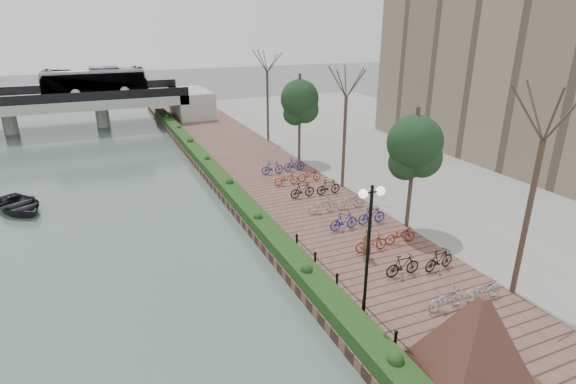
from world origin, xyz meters
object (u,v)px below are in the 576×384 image
granite_monument (476,343)px  motorcycle (484,346)px  boat (19,205)px  lamppost (370,226)px  pedestrian (367,243)px

granite_monument → motorcycle: (1.24, 0.70, -1.05)m
motorcycle → boat: size_ratio=0.41×
lamppost → pedestrian: size_ratio=3.33×
granite_monument → pedestrian: granite_monument is taller
lamppost → granite_monument: bearing=-75.4°
motorcycle → granite_monument: bearing=-145.6°
pedestrian → boat: pedestrian is taller
granite_monument → lamppost: 4.87m
lamppost → motorcycle: size_ratio=3.02×
granite_monument → lamppost: lamppost is taller
granite_monument → boat: 26.53m
granite_monument → lamppost: bearing=104.6°
lamppost → motorcycle: bearing=-56.5°
granite_monument → boat: (-14.37, 22.24, -1.63)m
motorcycle → pedestrian: size_ratio=1.10×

